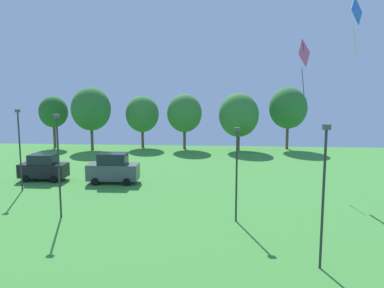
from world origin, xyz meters
name	(u,v)px	position (x,y,z in m)	size (l,w,h in m)	color
kite_flying_0	(304,55)	(9.94, 39.47, 10.92)	(0.55, 2.32, 4.74)	#E54C93
kite_flying_4	(357,13)	(13.57, 37.88, 14.05)	(1.43, 1.83, 4.61)	blue
parked_car_leftmost	(43,167)	(-12.70, 38.32, 1.16)	(4.15, 2.05, 2.36)	black
parked_car_second_from_left	(113,169)	(-6.24, 37.78, 1.28)	(4.41, 2.09, 2.63)	#4C5156
light_post_0	(237,169)	(4.05, 28.60, 3.34)	(0.36, 0.20, 5.90)	#2D2D33
light_post_1	(20,145)	(-12.89, 34.74, 3.68)	(0.36, 0.20, 6.55)	#2D2D33
light_post_2	(324,189)	(7.75, 22.28, 3.77)	(0.36, 0.20, 6.73)	#2D2D33
light_post_3	(59,160)	(-7.17, 28.55, 3.72)	(0.36, 0.20, 6.64)	#2D2D33
treeline_tree_0	(53,112)	(-19.52, 57.01, 4.80)	(3.81, 3.81, 6.92)	brown
treeline_tree_1	(91,109)	(-13.92, 55.76, 5.31)	(5.11, 5.11, 8.13)	brown
treeline_tree_2	(142,114)	(-7.63, 57.99, 4.52)	(4.45, 4.45, 6.98)	brown
treeline_tree_3	(184,113)	(-1.83, 57.04, 4.73)	(4.56, 4.56, 7.25)	brown
treeline_tree_4	(239,115)	(5.25, 56.49, 4.57)	(5.13, 5.13, 7.40)	brown
treeline_tree_5	(288,108)	(11.71, 57.96, 5.42)	(4.93, 4.93, 8.14)	brown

